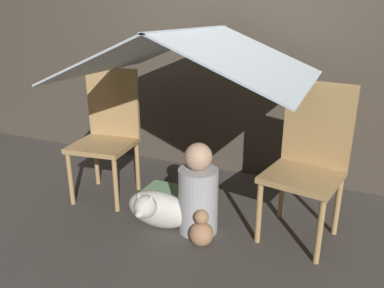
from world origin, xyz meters
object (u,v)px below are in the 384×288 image
(chair_right, at_px, (309,158))
(dog, at_px, (157,209))
(chair_left, at_px, (108,130))
(person_front, at_px, (198,194))

(chair_right, distance_m, dog, 1.04)
(chair_left, height_order, chair_right, same)
(person_front, bearing_deg, chair_left, 163.58)
(chair_right, distance_m, person_front, 0.74)
(chair_left, height_order, person_front, chair_left)
(chair_right, xyz_separation_m, dog, (-0.90, -0.34, -0.38))
(person_front, relative_size, dog, 1.35)
(dog, bearing_deg, chair_left, 150.42)
(dog, bearing_deg, chair_right, 20.69)
(chair_left, distance_m, chair_right, 1.50)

